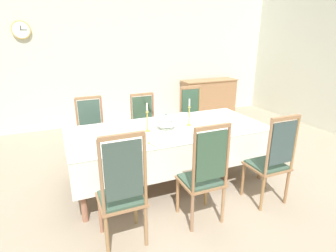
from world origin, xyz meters
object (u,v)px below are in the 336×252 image
(candlestick_west, at_px, (147,120))
(bowl_far_right, at_px, (184,115))
(bowl_near_left, at_px, (122,148))
(chair_north_a, at_px, (92,130))
(spoon_primary, at_px, (111,150))
(chair_south_a, at_px, (122,191))
(chair_south_c, at_px, (272,160))
(chair_south_b, at_px, (204,174))
(mounted_clock, at_px, (21,30))
(bowl_near_right, at_px, (161,141))
(candlestick_east, at_px, (189,115))
(soup_tureen, at_px, (166,122))
(bowl_far_left, at_px, (199,136))
(dining_table, at_px, (169,133))
(chair_north_b, at_px, (145,124))
(spoon_secondary, at_px, (150,144))
(sideboard, at_px, (209,97))

(candlestick_west, distance_m, bowl_far_right, 0.86)
(bowl_near_left, bearing_deg, chair_north_a, 95.51)
(candlestick_west, height_order, spoon_primary, candlestick_west)
(chair_south_a, height_order, chair_south_c, chair_south_a)
(chair_south_b, relative_size, mounted_clock, 3.45)
(candlestick_west, height_order, bowl_near_right, candlestick_west)
(candlestick_east, distance_m, mounted_clock, 3.82)
(soup_tureen, xyz_separation_m, bowl_far_left, (0.24, -0.47, -0.08))
(bowl_far_left, bearing_deg, chair_south_c, -36.90)
(bowl_near_left, bearing_deg, candlestick_west, 45.45)
(chair_north_a, xyz_separation_m, chair_south_b, (0.89, -2.00, 0.03))
(dining_table, distance_m, mounted_clock, 3.74)
(chair_south_a, bearing_deg, bowl_far_left, 25.66)
(chair_north_a, bearing_deg, bowl_far_right, 156.77)
(chair_south_c, relative_size, mounted_clock, 3.38)
(bowl_near_left, xyz_separation_m, bowl_far_right, (1.20, 0.89, 0.01))
(candlestick_west, height_order, mounted_clock, mounted_clock)
(chair_north_b, xyz_separation_m, bowl_far_right, (0.45, -0.58, 0.26))
(chair_south_b, height_order, spoon_secondary, chair_south_b)
(soup_tureen, distance_m, bowl_far_left, 0.54)
(chair_north_b, xyz_separation_m, mounted_clock, (-1.81, 1.97, 1.53))
(chair_south_b, height_order, bowl_far_left, chair_south_b)
(chair_north_b, bearing_deg, candlestick_west, 73.88)
(chair_south_a, height_order, chair_north_b, chair_south_a)
(bowl_near_left, distance_m, spoon_primary, 0.12)
(bowl_near_right, relative_size, mounted_clock, 0.52)
(chair_north_a, bearing_deg, dining_table, 132.36)
(candlestick_west, relative_size, bowl_near_left, 2.49)
(chair_north_a, relative_size, mounted_clock, 3.15)
(dining_table, bearing_deg, bowl_far_left, -66.71)
(mounted_clock, bearing_deg, bowl_near_left, -72.86)
(bowl_far_left, distance_m, sideboard, 3.82)
(chair_north_a, relative_size, soup_tureen, 4.05)
(soup_tureen, bearing_deg, bowl_far_right, 41.45)
(spoon_primary, xyz_separation_m, mounted_clock, (-0.94, 3.40, 1.29))
(dining_table, height_order, bowl_far_right, bowl_far_right)
(soup_tureen, height_order, sideboard, soup_tureen)
(chair_north_b, bearing_deg, spoon_secondary, 74.05)
(candlestick_west, height_order, spoon_secondary, candlestick_west)
(spoon_secondary, relative_size, sideboard, 0.12)
(chair_north_b, relative_size, spoon_primary, 6.00)
(soup_tureen, bearing_deg, bowl_far_left, -62.72)
(candlestick_east, xyz_separation_m, bowl_near_left, (-1.07, -0.47, -0.14))
(chair_north_b, distance_m, bowl_far_left, 1.50)
(chair_south_c, relative_size, soup_tureen, 4.35)
(chair_south_b, distance_m, mounted_clock, 4.60)
(chair_north_b, bearing_deg, chair_south_c, 114.94)
(chair_south_c, distance_m, candlestick_east, 1.22)
(spoon_primary, height_order, sideboard, sideboard)
(chair_north_a, height_order, bowl_far_left, chair_north_a)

